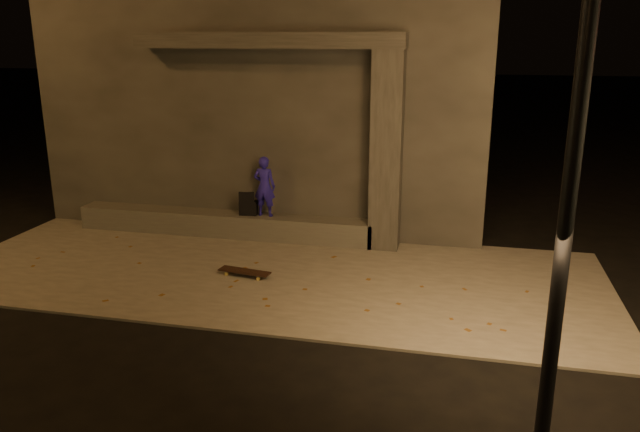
% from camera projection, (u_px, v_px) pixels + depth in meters
% --- Properties ---
extents(ground, '(120.00, 120.00, 0.00)m').
position_uv_depth(ground, '(227.00, 326.00, 8.63)').
color(ground, black).
rests_on(ground, ground).
extents(sidewalk, '(11.00, 4.40, 0.04)m').
position_uv_depth(sidewalk, '(270.00, 273.00, 10.49)').
color(sidewalk, '#67635A').
rests_on(sidewalk, ground).
extents(building, '(9.00, 5.10, 5.22)m').
position_uv_depth(building, '(285.00, 93.00, 14.19)').
color(building, '#32302E').
rests_on(building, ground).
extents(ledge, '(6.00, 0.55, 0.45)m').
position_uv_depth(ledge, '(224.00, 224.00, 12.39)').
color(ledge, '#4F4E48').
rests_on(ledge, sidewalk).
extents(column, '(0.55, 0.55, 3.60)m').
position_uv_depth(column, '(387.00, 152.00, 11.26)').
color(column, '#32302E').
rests_on(column, sidewalk).
extents(canopy, '(5.00, 0.70, 0.28)m').
position_uv_depth(canopy, '(269.00, 40.00, 11.24)').
color(canopy, '#32302E').
rests_on(canopy, column).
extents(skateboarder, '(0.44, 0.30, 1.17)m').
position_uv_depth(skateboarder, '(265.00, 186.00, 11.97)').
color(skateboarder, '#231AAA').
rests_on(skateboarder, ledge).
extents(backpack, '(0.36, 0.26, 0.48)m').
position_uv_depth(backpack, '(249.00, 206.00, 12.16)').
color(backpack, black).
rests_on(backpack, ledge).
extents(skateboard, '(0.91, 0.35, 0.10)m').
position_uv_depth(skateboard, '(245.00, 272.00, 10.27)').
color(skateboard, black).
rests_on(skateboard, sidewalk).
extents(street_lamp_0, '(0.36, 0.36, 6.86)m').
position_uv_depth(street_lamp_0, '(588.00, 30.00, 4.90)').
color(street_lamp_0, black).
rests_on(street_lamp_0, ground).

